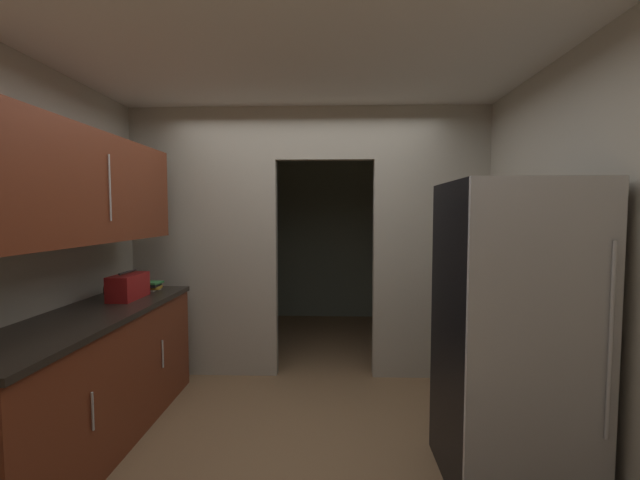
% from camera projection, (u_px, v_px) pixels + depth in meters
% --- Properties ---
extents(ground, '(20.00, 20.00, 0.00)m').
position_uv_depth(ground, '(295.00, 456.00, 2.73)').
color(ground, brown).
extents(kitchen_overhead_slab, '(3.84, 6.80, 0.06)m').
position_uv_depth(kitchen_overhead_slab, '(299.00, 69.00, 2.98)').
color(kitchen_overhead_slab, silver).
extents(kitchen_partition, '(3.44, 0.12, 2.61)m').
position_uv_depth(kitchen_partition, '(303.00, 236.00, 4.04)').
color(kitchen_partition, '#ADA899').
rests_on(kitchen_partition, ground).
extents(adjoining_room_shell, '(3.44, 2.43, 2.61)m').
position_uv_depth(adjoining_room_shell, '(316.00, 235.00, 5.73)').
color(adjoining_room_shell, gray).
rests_on(adjoining_room_shell, ground).
extents(refrigerator, '(0.74, 0.79, 1.78)m').
position_uv_depth(refrigerator, '(511.00, 335.00, 2.42)').
color(refrigerator, black).
rests_on(refrigerator, ground).
extents(lower_cabinet_run, '(0.62, 2.17, 0.92)m').
position_uv_depth(lower_cabinet_run, '(90.00, 380.00, 2.82)').
color(lower_cabinet_run, maroon).
rests_on(lower_cabinet_run, ground).
extents(upper_cabinet_counterside, '(0.36, 1.95, 0.73)m').
position_uv_depth(upper_cabinet_counterside, '(83.00, 188.00, 2.74)').
color(upper_cabinet_counterside, maroon).
extents(boombox, '(0.19, 0.38, 0.22)m').
position_uv_depth(boombox, '(128.00, 287.00, 3.28)').
color(boombox, maroon).
rests_on(boombox, lower_cabinet_run).
extents(book_stack, '(0.15, 0.17, 0.08)m').
position_uv_depth(book_stack, '(153.00, 286.00, 3.63)').
color(book_stack, beige).
rests_on(book_stack, lower_cabinet_run).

